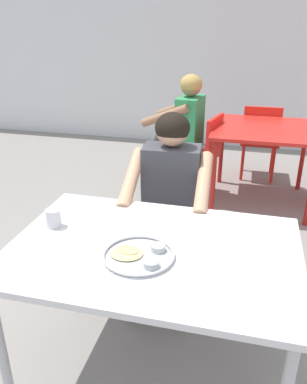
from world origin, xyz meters
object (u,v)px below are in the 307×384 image
object	(u,v)px
thali_tray	(139,255)
chair_red_far	(260,137)
table_foreground	(153,260)
chair_red_left	(202,151)
chair_foreground	(174,210)
table_background_red	(265,136)
drinking_cup	(53,218)
patron_background	(180,125)
diner_foreground	(169,194)

from	to	relation	value
thali_tray	chair_red_far	bearing A→B (deg)	79.95
table_foreground	chair_red_left	bearing A→B (deg)	91.75
chair_red_far	thali_tray	bearing A→B (deg)	-100.05
chair_foreground	table_background_red	distance (m)	1.47
table_foreground	drinking_cup	world-z (taller)	drinking_cup
thali_tray	chair_red_left	distance (m)	2.30
patron_background	table_background_red	bearing A→B (deg)	-0.89
patron_background	chair_foreground	bearing A→B (deg)	-81.03
thali_tray	chair_red_far	world-z (taller)	chair_red_far
diner_foreground	chair_red_far	world-z (taller)	diner_foreground
chair_foreground	patron_background	bearing A→B (deg)	98.97
drinking_cup	chair_red_left	bearing A→B (deg)	78.27
thali_tray	patron_background	size ratio (longest dim) A/B	0.26
diner_foreground	table_background_red	xyz separation A→B (m)	(0.57, 1.55, -0.04)
diner_foreground	table_background_red	distance (m)	1.66
drinking_cup	chair_red_left	distance (m)	2.19
chair_foreground	chair_red_far	bearing A→B (deg)	73.89
chair_foreground	diner_foreground	world-z (taller)	diner_foreground
chair_red_left	patron_background	size ratio (longest dim) A/B	0.69
table_foreground	drinking_cup	bearing A→B (deg)	172.54
chair_red_far	chair_red_left	bearing A→B (deg)	-131.15
thali_tray	table_foreground	bearing A→B (deg)	67.30
table_foreground	chair_foreground	bearing A→B (deg)	95.23
chair_red_left	drinking_cup	bearing A→B (deg)	-101.73
chair_foreground	diner_foreground	xyz separation A→B (m)	(0.01, -0.22, 0.22)
table_foreground	chair_red_left	xyz separation A→B (m)	(-0.07, 2.19, -0.19)
chair_red_left	chair_foreground	bearing A→B (deg)	-90.61
chair_red_far	table_background_red	bearing A→B (deg)	-87.94
chair_foreground	chair_red_left	xyz separation A→B (m)	(0.01, 1.31, 0.00)
drinking_cup	patron_background	bearing A→B (deg)	84.35
table_foreground	patron_background	distance (m)	2.25
table_foreground	thali_tray	distance (m)	0.13
table_background_red	patron_background	xyz separation A→B (m)	(-0.79, 0.01, 0.05)
table_foreground	chair_foreground	size ratio (longest dim) A/B	1.56
diner_foreground	thali_tray	bearing A→B (deg)	-87.52
table_background_red	chair_red_far	xyz separation A→B (m)	(-0.02, 0.59, -0.18)
diner_foreground	table_background_red	world-z (taller)	diner_foreground
diner_foreground	chair_red_far	bearing A→B (deg)	75.70
thali_tray	drinking_cup	world-z (taller)	drinking_cup
table_foreground	chair_red_far	distance (m)	2.86
thali_tray	drinking_cup	bearing A→B (deg)	161.45
chair_foreground	chair_red_far	size ratio (longest dim) A/B	0.98
table_background_red	chair_red_far	size ratio (longest dim) A/B	1.14
table_foreground	drinking_cup	xyz separation A→B (m)	(-0.51, 0.07, 0.12)
chair_foreground	chair_red_left	bearing A→B (deg)	89.39
chair_foreground	drinking_cup	bearing A→B (deg)	-117.63
chair_foreground	patron_background	world-z (taller)	patron_background
table_foreground	chair_red_left	distance (m)	2.20
thali_tray	drinking_cup	size ratio (longest dim) A/B	3.44
table_foreground	diner_foreground	bearing A→B (deg)	96.09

